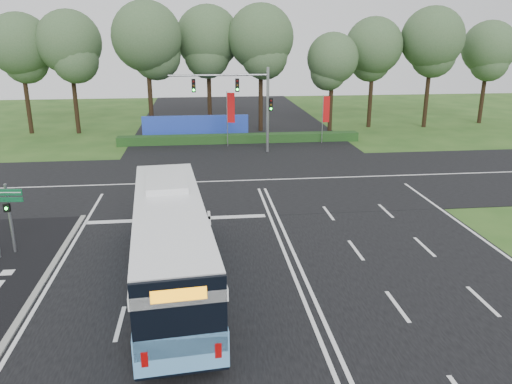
# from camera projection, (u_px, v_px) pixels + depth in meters

# --- Properties ---
(ground) EXTENTS (120.00, 120.00, 0.00)m
(ground) POSITION_uv_depth(u_px,v_px,m) (285.00, 254.00, 22.57)
(ground) COLOR #274D19
(ground) RESTS_ON ground
(road_main) EXTENTS (20.00, 120.00, 0.04)m
(road_main) POSITION_uv_depth(u_px,v_px,m) (285.00, 254.00, 22.56)
(road_main) COLOR black
(road_main) RESTS_ON ground
(road_cross) EXTENTS (120.00, 14.00, 0.05)m
(road_cross) POSITION_uv_depth(u_px,v_px,m) (255.00, 180.00, 33.92)
(road_cross) COLOR black
(road_cross) RESTS_ON ground
(kerb_strip) EXTENTS (0.25, 18.00, 0.12)m
(kerb_strip) POSITION_uv_depth(u_px,v_px,m) (32.00, 300.00, 18.61)
(kerb_strip) COLOR gray
(kerb_strip) RESTS_ON ground
(city_bus) EXTENTS (3.77, 12.86, 3.64)m
(city_bus) POSITION_uv_depth(u_px,v_px,m) (171.00, 242.00, 19.33)
(city_bus) COLOR #61A6E2
(city_bus) RESTS_ON ground
(pedestrian_signal) EXTENTS (0.28, 0.41, 3.29)m
(pedestrian_signal) POSITION_uv_depth(u_px,v_px,m) (10.00, 216.00, 22.13)
(pedestrian_signal) COLOR gray
(pedestrian_signal) RESTS_ON ground
(banner_flag_mid) EXTENTS (0.70, 0.24, 4.84)m
(banner_flag_mid) POSITION_uv_depth(u_px,v_px,m) (230.00, 111.00, 43.27)
(banner_flag_mid) COLOR gray
(banner_flag_mid) RESTS_ON ground
(banner_flag_right) EXTENTS (0.64, 0.08, 4.36)m
(banner_flag_right) POSITION_uv_depth(u_px,v_px,m) (325.00, 112.00, 44.78)
(banner_flag_right) COLOR gray
(banner_flag_right) RESTS_ON ground
(traffic_light_gantry) EXTENTS (8.41, 0.28, 7.00)m
(traffic_light_gantry) POSITION_uv_depth(u_px,v_px,m) (246.00, 97.00, 40.60)
(traffic_light_gantry) COLOR gray
(traffic_light_gantry) RESTS_ON ground
(hedge) EXTENTS (22.00, 1.20, 0.80)m
(hedge) POSITION_uv_depth(u_px,v_px,m) (240.00, 139.00, 45.65)
(hedge) COLOR #193C16
(hedge) RESTS_ON ground
(blue_hoarding) EXTENTS (10.00, 0.30, 2.20)m
(blue_hoarding) POSITION_uv_depth(u_px,v_px,m) (196.00, 127.00, 47.37)
(blue_hoarding) COLOR #213EB7
(blue_hoarding) RESTS_ON ground
(eucalyptus_row) EXTENTS (54.00, 9.74, 12.60)m
(eucalyptus_row) POSITION_uv_depth(u_px,v_px,m) (255.00, 42.00, 49.38)
(eucalyptus_row) COLOR black
(eucalyptus_row) RESTS_ON ground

